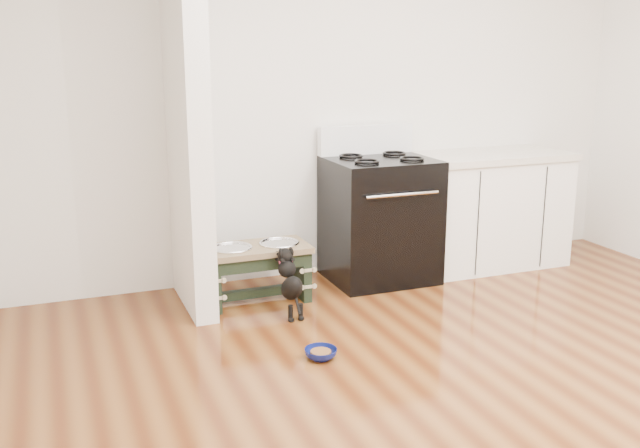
{
  "coord_description": "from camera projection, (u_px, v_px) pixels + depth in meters",
  "views": [
    {
      "loc": [
        -2.05,
        -2.51,
        1.73
      ],
      "look_at": [
        -0.43,
        1.64,
        0.61
      ],
      "focal_mm": 40.0,
      "sensor_mm": 36.0,
      "label": 1
    }
  ],
  "objects": [
    {
      "name": "floor_bowl",
      "position": [
        321.0,
        354.0,
        4.04
      ],
      "size": [
        0.22,
        0.22,
        0.06
      ],
      "rotation": [
        0.0,
        0.0,
        -0.22
      ],
      "color": "#0C1454",
      "rests_on": "ground"
    },
    {
      "name": "puppy",
      "position": [
        290.0,
        280.0,
        4.65
      ],
      "size": [
        0.13,
        0.37,
        0.44
      ],
      "color": "black",
      "rests_on": "ground"
    },
    {
      "name": "oven_range",
      "position": [
        380.0,
        217.0,
        5.34
      ],
      "size": [
        0.76,
        0.69,
        1.14
      ],
      "color": "black",
      "rests_on": "ground"
    },
    {
      "name": "dog_feeder",
      "position": [
        256.0,
        262.0,
        4.89
      ],
      "size": [
        0.72,
        0.39,
        0.41
      ],
      "color": "black",
      "rests_on": "ground"
    },
    {
      "name": "room_shell",
      "position": [
        555.0,
        72.0,
        3.02
      ],
      "size": [
        5.0,
        5.0,
        5.0
      ],
      "color": "silver",
      "rests_on": "ground"
    },
    {
      "name": "partition_wall",
      "position": [
        186.0,
        106.0,
        4.57
      ],
      "size": [
        0.15,
        0.8,
        2.7
      ],
      "primitive_type": "cube",
      "color": "silver",
      "rests_on": "ground"
    },
    {
      "name": "ground",
      "position": [
        528.0,
        417.0,
        3.41
      ],
      "size": [
        5.0,
        5.0,
        0.0
      ],
      "primitive_type": "plane",
      "color": "#4E230D",
      "rests_on": "ground"
    },
    {
      "name": "cabinet_run",
      "position": [
        489.0,
        209.0,
        5.7
      ],
      "size": [
        1.24,
        0.64,
        0.91
      ],
      "color": "white",
      "rests_on": "ground"
    }
  ]
}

